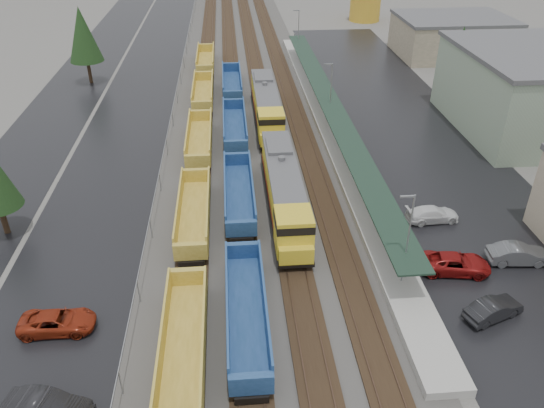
{
  "coord_description": "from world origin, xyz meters",
  "views": [
    {
      "loc": [
        -2.55,
        -9.4,
        25.73
      ],
      "look_at": [
        0.76,
        29.48,
        2.0
      ],
      "focal_mm": 35.0,
      "sensor_mm": 36.0,
      "label": 1
    }
  ],
  "objects_px": {
    "parked_car_west_b": "(46,408)",
    "locomotive_lead": "(284,191)",
    "parked_car_east_a": "(493,309)",
    "well_string_yellow": "(194,213)",
    "parked_car_east_c": "(432,214)",
    "parked_car_east_b": "(455,264)",
    "well_string_blue": "(242,243)",
    "parked_car_east_e": "(518,254)",
    "locomotive_trail": "(266,106)",
    "storage_tank": "(365,5)",
    "parked_car_west_c": "(57,322)"
  },
  "relations": [
    {
      "from": "parked_car_west_b",
      "to": "locomotive_lead",
      "type": "bearing_deg",
      "value": -23.91
    },
    {
      "from": "locomotive_lead",
      "to": "parked_car_east_a",
      "type": "distance_m",
      "value": 19.51
    },
    {
      "from": "well_string_yellow",
      "to": "parked_car_east_c",
      "type": "bearing_deg",
      "value": -3.4
    },
    {
      "from": "parked_car_east_b",
      "to": "parked_car_east_c",
      "type": "xyz_separation_m",
      "value": [
        0.71,
        7.1,
        -0.06
      ]
    },
    {
      "from": "well_string_blue",
      "to": "parked_car_west_b",
      "type": "distance_m",
      "value": 18.29
    },
    {
      "from": "well_string_yellow",
      "to": "parked_car_east_e",
      "type": "distance_m",
      "value": 26.68
    },
    {
      "from": "locomotive_lead",
      "to": "parked_car_east_e",
      "type": "distance_m",
      "value": 19.67
    },
    {
      "from": "locomotive_lead",
      "to": "parked_car_east_a",
      "type": "xyz_separation_m",
      "value": [
        12.89,
        -14.56,
        -1.6
      ]
    },
    {
      "from": "locomotive_trail",
      "to": "well_string_blue",
      "type": "distance_m",
      "value": 27.25
    },
    {
      "from": "storage_tank",
      "to": "parked_car_east_e",
      "type": "relative_size",
      "value": 1.35
    },
    {
      "from": "well_string_yellow",
      "to": "parked_car_west_b",
      "type": "xyz_separation_m",
      "value": [
        -7.39,
        -19.16,
        -0.36
      ]
    },
    {
      "from": "well_string_yellow",
      "to": "well_string_blue",
      "type": "distance_m",
      "value": 6.29
    },
    {
      "from": "parked_car_west_b",
      "to": "well_string_blue",
      "type": "bearing_deg",
      "value": -25.17
    },
    {
      "from": "storage_tank",
      "to": "parked_car_east_b",
      "type": "bearing_deg",
      "value": -98.79
    },
    {
      "from": "storage_tank",
      "to": "parked_car_east_c",
      "type": "xyz_separation_m",
      "value": [
        -12.6,
        -79.0,
        -2.56
      ]
    },
    {
      "from": "parked_car_east_a",
      "to": "parked_car_east_c",
      "type": "xyz_separation_m",
      "value": [
        0.03,
        12.25,
        -0.03
      ]
    },
    {
      "from": "parked_car_east_a",
      "to": "parked_car_east_b",
      "type": "height_order",
      "value": "parked_car_east_b"
    },
    {
      "from": "parked_car_west_c",
      "to": "parked_car_east_b",
      "type": "distance_m",
      "value": 29.06
    },
    {
      "from": "parked_car_west_c",
      "to": "parked_car_east_b",
      "type": "xyz_separation_m",
      "value": [
        28.8,
        3.83,
        0.05
      ]
    },
    {
      "from": "storage_tank",
      "to": "locomotive_lead",
      "type": "bearing_deg",
      "value": -108.41
    },
    {
      "from": "storage_tank",
      "to": "parked_car_east_c",
      "type": "distance_m",
      "value": 80.04
    },
    {
      "from": "well_string_yellow",
      "to": "parked_car_east_b",
      "type": "distance_m",
      "value": 21.87
    },
    {
      "from": "parked_car_west_b",
      "to": "parked_car_west_c",
      "type": "relative_size",
      "value": 0.99
    },
    {
      "from": "well_string_blue",
      "to": "parked_car_east_c",
      "type": "relative_size",
      "value": 19.66
    },
    {
      "from": "locomotive_trail",
      "to": "parked_car_west_b",
      "type": "distance_m",
      "value": 44.04
    },
    {
      "from": "parked_car_east_e",
      "to": "parked_car_west_c",
      "type": "bearing_deg",
      "value": 102.15
    },
    {
      "from": "locomotive_trail",
      "to": "parked_car_east_c",
      "type": "relative_size",
      "value": 4.06
    },
    {
      "from": "well_string_blue",
      "to": "parked_car_east_c",
      "type": "height_order",
      "value": "well_string_blue"
    },
    {
      "from": "storage_tank",
      "to": "parked_car_east_a",
      "type": "bearing_deg",
      "value": -97.88
    },
    {
      "from": "locomotive_lead",
      "to": "locomotive_trail",
      "type": "distance_m",
      "value": 21.0
    },
    {
      "from": "parked_car_east_c",
      "to": "well_string_blue",
      "type": "bearing_deg",
      "value": 98.76
    },
    {
      "from": "locomotive_trail",
      "to": "parked_car_west_c",
      "type": "height_order",
      "value": "locomotive_trail"
    },
    {
      "from": "locomotive_lead",
      "to": "parked_car_east_b",
      "type": "bearing_deg",
      "value": -37.63
    },
    {
      "from": "locomotive_lead",
      "to": "well_string_blue",
      "type": "relative_size",
      "value": 0.21
    },
    {
      "from": "locomotive_trail",
      "to": "parked_car_east_b",
      "type": "relative_size",
      "value": 3.59
    },
    {
      "from": "locomotive_lead",
      "to": "parked_car_west_b",
      "type": "height_order",
      "value": "locomotive_lead"
    },
    {
      "from": "locomotive_trail",
      "to": "parked_car_east_e",
      "type": "bearing_deg",
      "value": -59.5
    },
    {
      "from": "well_string_blue",
      "to": "parked_car_east_b",
      "type": "xyz_separation_m",
      "value": [
        16.21,
        -3.49,
        -0.43
      ]
    },
    {
      "from": "parked_car_east_a",
      "to": "parked_car_east_e",
      "type": "height_order",
      "value": "parked_car_east_e"
    },
    {
      "from": "locomotive_lead",
      "to": "parked_car_west_c",
      "type": "bearing_deg",
      "value": -141.39
    },
    {
      "from": "parked_car_west_b",
      "to": "parked_car_east_b",
      "type": "distance_m",
      "value": 29.64
    },
    {
      "from": "well_string_yellow",
      "to": "parked_car_east_b",
      "type": "relative_size",
      "value": 19.84
    },
    {
      "from": "well_string_yellow",
      "to": "parked_car_east_a",
      "type": "relative_size",
      "value": 24.34
    },
    {
      "from": "parked_car_west_b",
      "to": "parked_car_east_b",
      "type": "bearing_deg",
      "value": -55.25
    },
    {
      "from": "locomotive_lead",
      "to": "parked_car_west_b",
      "type": "xyz_separation_m",
      "value": [
        -15.39,
        -20.23,
        -1.5
      ]
    },
    {
      "from": "well_string_yellow",
      "to": "parked_car_east_a",
      "type": "distance_m",
      "value": 24.87
    },
    {
      "from": "well_string_blue",
      "to": "parked_car_west_c",
      "type": "relative_size",
      "value": 18.55
    },
    {
      "from": "parked_car_west_b",
      "to": "parked_car_east_c",
      "type": "height_order",
      "value": "parked_car_west_b"
    },
    {
      "from": "parked_car_west_b",
      "to": "parked_car_east_c",
      "type": "xyz_separation_m",
      "value": [
        28.31,
        17.92,
        -0.13
      ]
    },
    {
      "from": "locomotive_trail",
      "to": "parked_car_east_c",
      "type": "height_order",
      "value": "locomotive_trail"
    }
  ]
}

